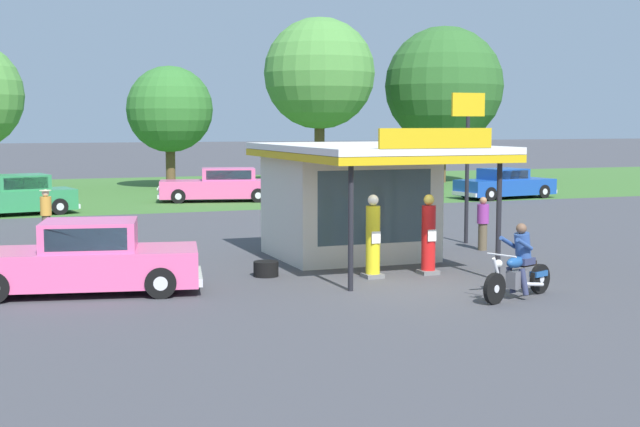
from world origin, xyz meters
TOP-DOWN VIEW (x-y plane):
  - ground_plane at (0.00, 0.00)m, footprint 300.00×300.00m
  - grass_verge_strip at (0.00, 30.00)m, footprint 120.00×24.00m
  - service_station_kiosk at (0.43, 4.15)m, footprint 4.61×7.04m
  - gas_pump_nearside at (-0.30, 1.20)m, footprint 0.44×0.44m
  - gas_pump_offside at (1.17, 1.20)m, footprint 0.44×0.44m
  - motorcycle_with_rider at (1.54, -2.14)m, footprint 2.14×1.05m
  - featured_classic_sedan at (-6.89, 1.68)m, footprint 5.34×2.78m
  - parked_car_back_row_left at (1.39, 22.43)m, footprint 5.75×2.94m
  - parked_car_back_row_far_left at (-7.76, 19.43)m, footprint 5.11×2.74m
  - parked_car_back_row_centre at (14.79, 19.27)m, footprint 5.24×2.56m
  - bystander_chatting_near_pumps at (4.53, 4.28)m, footprint 0.34×0.34m
  - bystander_standing_back_lot at (-7.11, 10.57)m, footprint 0.36×0.36m
  - bystander_leaning_by_kiosk at (3.93, 17.63)m, footprint 0.36×0.36m
  - bystander_strolling_foreground at (2.86, 12.17)m, footprint 0.34×0.34m
  - tree_oak_centre at (17.53, 30.58)m, footprint 7.21×7.21m
  - tree_oak_distant_spare at (0.88, 31.97)m, footprint 4.82×4.82m
  - tree_oak_far_left at (9.33, 30.39)m, footprint 6.39×6.39m
  - roadside_pole_sign at (4.84, 5.75)m, footprint 1.10×0.12m
  - spare_tire_stack at (-2.61, 2.29)m, footprint 0.60×0.60m

SIDE VIEW (x-z plane):
  - ground_plane at x=0.00m, z-range 0.00..0.00m
  - grass_verge_strip at x=0.00m, z-range 0.00..0.01m
  - spare_tire_stack at x=-2.61m, z-range 0.00..0.36m
  - motorcycle_with_rider at x=1.54m, z-range -0.14..1.44m
  - parked_car_back_row_centre at x=14.79m, z-range -0.06..1.39m
  - featured_classic_sedan at x=-6.89m, z-range -0.08..1.49m
  - parked_car_back_row_left at x=1.39m, z-range -0.06..1.50m
  - parked_car_back_row_far_left at x=-7.76m, z-range -0.08..1.53m
  - bystander_chatting_near_pumps at x=4.53m, z-range 0.03..1.57m
  - bystander_strolling_foreground at x=2.86m, z-range 0.04..1.62m
  - bystander_standing_back_lot at x=-7.11m, z-range 0.05..1.68m
  - bystander_leaning_by_kiosk at x=3.93m, z-range 0.06..1.70m
  - gas_pump_offside at x=1.17m, z-range -0.08..1.86m
  - gas_pump_nearside at x=-0.30m, z-range -0.08..1.89m
  - service_station_kiosk at x=0.43m, z-range 0.01..3.55m
  - roadside_pole_sign at x=4.84m, z-range 0.85..5.40m
  - tree_oak_distant_spare at x=0.88m, z-range 0.86..7.69m
  - tree_oak_centre at x=17.53m, z-range 1.14..10.64m
  - tree_oak_far_left at x=9.33m, z-range 1.52..11.20m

